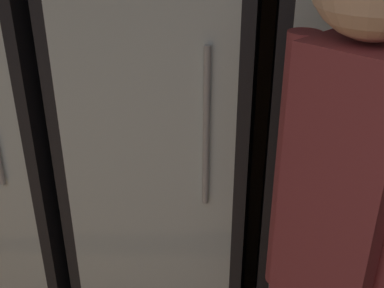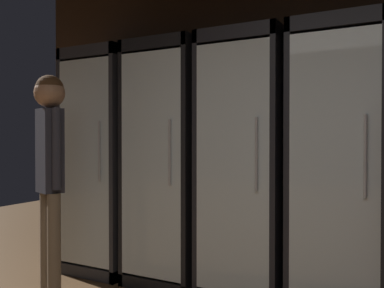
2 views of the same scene
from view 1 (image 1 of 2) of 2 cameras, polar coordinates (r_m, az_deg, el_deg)
cooler_right at (r=1.78m, az=-2.91°, el=3.03°), size 0.63×0.60×2.01m
cooler_far_right at (r=1.78m, az=19.34°, el=1.63°), size 0.63×0.60×2.01m
shopper_far at (r=1.03m, az=17.18°, el=-8.55°), size 0.27×0.24×1.73m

